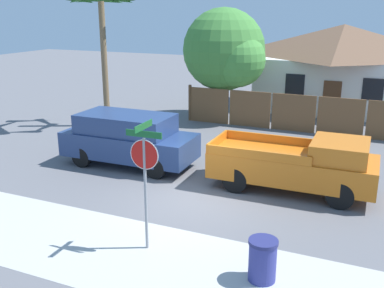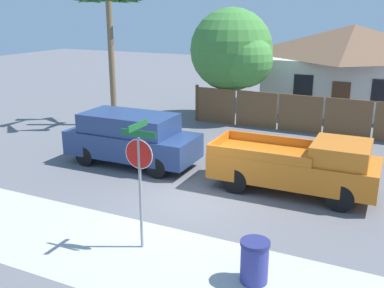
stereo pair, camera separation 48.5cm
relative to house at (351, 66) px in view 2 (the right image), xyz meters
name	(u,v)px [view 2 (the right image)]	position (x,y,z in m)	size (l,w,h in m)	color
ground_plane	(194,198)	(-2.42, -15.52, -2.44)	(80.00, 80.00, 0.00)	slate
sidewalk_strip	(128,254)	(-2.42, -19.12, -2.44)	(36.00, 3.20, 0.01)	#B2B2AD
wooden_fence	(323,116)	(-0.26, -6.47, -1.57)	(12.78, 0.12, 1.84)	brown
house	(351,66)	(0.00, 0.00, 0.00)	(9.24, 7.11, 4.71)	white
oak_tree	(234,52)	(-5.04, -5.40, 1.01)	(4.36, 4.16, 5.63)	brown
palm_tree	(109,10)	(-9.87, -9.08, 3.02)	(3.09, 3.31, 6.32)	brown
red_suv	(132,137)	(-5.85, -13.67, -1.42)	(4.87, 2.03, 1.90)	navy
orange_pickup	(299,165)	(0.30, -13.66, -1.55)	(5.09, 2.07, 1.77)	orange
stop_sign	(139,165)	(-2.30, -18.69, -0.34)	(0.90, 0.81, 3.10)	gray
trash_bin	(254,261)	(0.58, -18.88, -1.96)	(0.63, 0.63, 0.94)	navy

